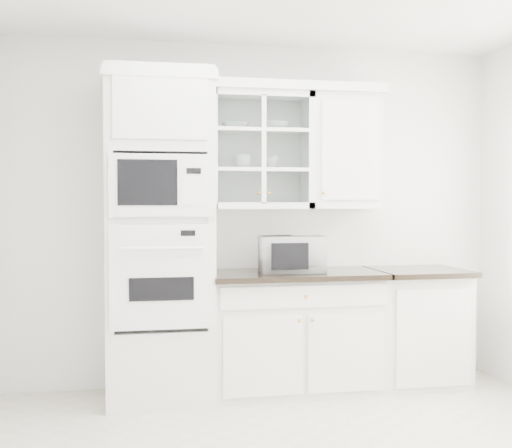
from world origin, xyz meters
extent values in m
cube|color=white|center=(0.00, 1.74, 1.35)|extent=(4.00, 0.02, 2.70)
cube|color=white|center=(-0.75, 1.43, 1.20)|extent=(0.76, 0.65, 2.40)
cube|color=white|center=(-0.75, 1.09, 0.94)|extent=(0.70, 0.03, 0.72)
cube|color=black|center=(-0.75, 1.07, 0.86)|extent=(0.44, 0.01, 0.16)
cube|color=white|center=(-0.75, 1.09, 1.56)|extent=(0.70, 0.03, 0.43)
cube|color=black|center=(-0.84, 1.07, 1.58)|extent=(0.40, 0.01, 0.31)
cube|color=white|center=(0.28, 1.45, 0.44)|extent=(1.30, 0.60, 0.88)
cube|color=#2E2316|center=(0.28, 1.42, 0.90)|extent=(1.32, 0.67, 0.04)
cube|color=white|center=(1.28, 1.45, 0.44)|extent=(0.70, 0.60, 0.88)
cube|color=#2E2316|center=(1.28, 1.42, 0.90)|extent=(0.72, 0.67, 0.04)
cube|color=white|center=(0.03, 1.58, 1.85)|extent=(0.80, 0.33, 0.90)
cube|color=white|center=(0.03, 1.58, 1.70)|extent=(0.74, 0.29, 0.02)
cube|color=white|center=(0.03, 1.58, 2.00)|extent=(0.74, 0.29, 0.02)
cube|color=white|center=(0.71, 1.58, 1.85)|extent=(0.55, 0.33, 0.90)
cube|color=white|center=(-0.07, 1.56, 2.33)|extent=(2.14, 0.38, 0.07)
imported|color=white|center=(0.24, 1.41, 1.06)|extent=(0.51, 0.44, 0.28)
imported|color=white|center=(-0.16, 1.58, 2.04)|extent=(0.23, 0.23, 0.05)
imported|color=white|center=(0.16, 1.60, 2.04)|extent=(0.22, 0.22, 0.07)
imported|color=white|center=(-0.10, 1.60, 1.76)|extent=(0.14, 0.14, 0.11)
imported|color=white|center=(0.12, 1.59, 1.76)|extent=(0.11, 0.11, 0.10)
camera|label=1|loc=(-0.93, -3.31, 1.46)|focal=45.00mm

